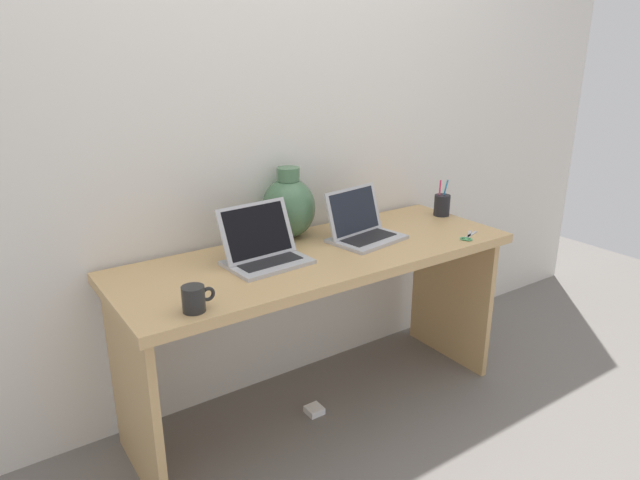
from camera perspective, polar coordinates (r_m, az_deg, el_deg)
The scene contains 10 objects.
ground_plane at distance 2.64m, azimuth 0.00°, elevation -16.27°, with size 6.00×6.00×0.00m, color slate.
back_wall at distance 2.46m, azimuth -4.54°, elevation 11.40°, with size 4.40×0.04×2.40m, color silver.
desk at distance 2.35m, azimuth 0.00°, elevation -4.54°, with size 1.66×0.59×0.73m.
laptop_left at distance 2.18m, azimuth -5.79°, elevation -0.74°, with size 0.32×0.24×0.22m.
laptop_right at distance 2.44m, azimuth 4.14°, elevation 1.40°, with size 0.33×0.27×0.21m.
green_vase at distance 2.44m, azimuth -3.15°, elevation 3.37°, with size 0.23×0.23×0.30m.
coffee_mug at distance 1.82m, azimuth -12.49°, elevation -5.77°, with size 0.11×0.07×0.08m.
pen_cup at distance 2.83m, azimuth 12.13°, elevation 3.46°, with size 0.08×0.08×0.18m.
scissors at distance 2.53m, azimuth 14.60°, elevation 0.26°, with size 0.14×0.10×0.01m.
power_brick at distance 2.58m, azimuth -0.58°, elevation -16.69°, with size 0.07×0.07×0.03m, color white.
Camera 1 is at (-1.22, -1.77, 1.53)m, focal length 31.90 mm.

